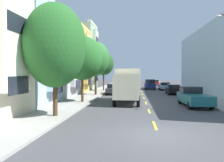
{
  "coord_description": "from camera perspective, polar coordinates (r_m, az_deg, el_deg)",
  "views": [
    {
      "loc": [
        -1.15,
        -10.84,
        2.88
      ],
      "look_at": [
        -4.08,
        18.42,
        2.02
      ],
      "focal_mm": 36.14,
      "sensor_mm": 36.0,
      "label": 1
    }
  ],
  "objects": [
    {
      "name": "parked_sedan_red",
      "position": [
        59.78,
        10.88,
        -0.4
      ],
      "size": [
        1.92,
        4.55,
        1.43
      ],
      "color": "#AD1E1E",
      "rests_on": "ground_plane"
    },
    {
      "name": "ground_plane",
      "position": [
        40.96,
        7.33,
        -2.37
      ],
      "size": [
        160.0,
        160.0,
        0.0
      ],
      "primitive_type": "plane",
      "color": "#424244"
    },
    {
      "name": "parked_sedan_sky",
      "position": [
        42.76,
        13.14,
        -1.23
      ],
      "size": [
        1.84,
        4.52,
        1.43
      ],
      "color": "#7A9EC6",
      "rests_on": "ground_plane"
    },
    {
      "name": "townhouse_fourth_mustard",
      "position": [
        37.51,
        -16.79,
        4.7
      ],
      "size": [
        14.37,
        7.0,
        10.22
      ],
      "color": "tan",
      "rests_on": "ground_plane"
    },
    {
      "name": "delivery_box_truck",
      "position": [
        23.14,
        4.13,
        -0.68
      ],
      "size": [
        2.6,
        7.43,
        3.44
      ],
      "color": "beige",
      "rests_on": "ground_plane"
    },
    {
      "name": "street_tree_farthest",
      "position": [
        38.36,
        -2.15,
        4.38
      ],
      "size": [
        3.45,
        3.45,
        6.51
      ],
      "color": "#47331E",
      "rests_on": "sidewalk_left"
    },
    {
      "name": "townhouse_fifth_sage",
      "position": [
        43.98,
        -11.93,
        5.69
      ],
      "size": [
        12.28,
        7.0,
        12.38
      ],
      "color": "#99AD8E",
      "rests_on": "ground_plane"
    },
    {
      "name": "parked_suv_silver",
      "position": [
        62.2,
        2.87,
        -0.07
      ],
      "size": [
        1.95,
        4.8,
        1.93
      ],
      "color": "#B2B5BA",
      "rests_on": "ground_plane"
    },
    {
      "name": "parked_sedan_black",
      "position": [
        33.98,
        15.21,
        -1.98
      ],
      "size": [
        1.93,
        4.55,
        1.43
      ],
      "color": "black",
      "rests_on": "ground_plane"
    },
    {
      "name": "street_tree_nearest",
      "position": [
        15.51,
        -14.27,
        8.71
      ],
      "size": [
        4.11,
        4.11,
        7.47
      ],
      "color": "#47331E",
      "rests_on": "sidewalk_left"
    },
    {
      "name": "lane_centerline_dashes",
      "position": [
        35.48,
        7.58,
        -2.99
      ],
      "size": [
        0.14,
        47.2,
        0.01
      ],
      "color": "yellow",
      "rests_on": "ground_plane"
    },
    {
      "name": "moving_navy_sedan",
      "position": [
        44.52,
        9.52,
        -0.79
      ],
      "size": [
        1.95,
        4.8,
        1.93
      ],
      "color": "navy",
      "rests_on": "ground_plane"
    },
    {
      "name": "sidewalk_left",
      "position": [
        39.4,
        -2.98,
        -2.42
      ],
      "size": [
        3.2,
        120.0,
        0.14
      ],
      "primitive_type": "cube",
      "color": "#99968E",
      "rests_on": "ground_plane"
    },
    {
      "name": "townhouse_third_dove_grey",
      "position": [
        30.41,
        -19.76,
        4.86
      ],
      "size": [
        11.81,
        7.0,
        9.65
      ],
      "color": "#A8A8AD",
      "rests_on": "ground_plane"
    },
    {
      "name": "parked_hatchback_charcoal",
      "position": [
        32.57,
        0.17,
        -2.07
      ],
      "size": [
        1.84,
        4.04,
        1.5
      ],
      "color": "#333338",
      "rests_on": "ground_plane"
    },
    {
      "name": "street_tree_second",
      "position": [
        22.96,
        -7.54,
        5.74
      ],
      "size": [
        4.05,
        4.05,
        6.61
      ],
      "color": "#47331E",
      "rests_on": "sidewalk_left"
    },
    {
      "name": "parked_pickup_burgundy",
      "position": [
        52.84,
        2.27,
        -0.55
      ],
      "size": [
        2.05,
        5.32,
        1.73
      ],
      "color": "maroon",
      "rests_on": "ground_plane"
    },
    {
      "name": "parked_pickup_teal",
      "position": [
        21.84,
        19.96,
        -3.83
      ],
      "size": [
        2.13,
        5.35,
        1.73
      ],
      "color": "#195B60",
      "rests_on": "ground_plane"
    },
    {
      "name": "street_tree_third",
      "position": [
        30.65,
        -4.17,
        5.62
      ],
      "size": [
        3.76,
        3.76,
        7.18
      ],
      "color": "#47331E",
      "rests_on": "sidewalk_left"
    },
    {
      "name": "sidewalk_right",
      "position": [
        39.81,
        17.69,
        -2.45
      ],
      "size": [
        3.2,
        120.0,
        0.14
      ],
      "primitive_type": "cube",
      "color": "#99968E",
      "rests_on": "ground_plane"
    }
  ]
}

